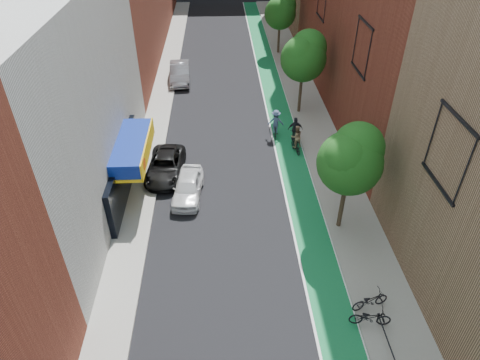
{
  "coord_description": "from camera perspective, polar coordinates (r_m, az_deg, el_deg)",
  "views": [
    {
      "loc": [
        -0.86,
        -7.67,
        16.49
      ],
      "look_at": [
        0.17,
        12.73,
        1.5
      ],
      "focal_mm": 32.0,
      "sensor_mm": 36.0,
      "label": 1
    }
  ],
  "objects": [
    {
      "name": "bike_lane",
      "position": [
        37.8,
        4.88,
        10.28
      ],
      "size": [
        2.0,
        68.0,
        0.01
      ],
      "primitive_type": "cube",
      "color": "#126845",
      "rests_on": "ground"
    },
    {
      "name": "sidewalk_left",
      "position": [
        37.81,
        -10.56,
        9.91
      ],
      "size": [
        2.0,
        68.0,
        0.15
      ],
      "primitive_type": "cube",
      "color": "gray",
      "rests_on": "ground"
    },
    {
      "name": "sidewalk_right",
      "position": [
        38.17,
        8.67,
        10.38
      ],
      "size": [
        3.0,
        68.0,
        0.15
      ],
      "primitive_type": "cube",
      "color": "gray",
      "rests_on": "ground"
    },
    {
      "name": "building_left_white",
      "position": [
        26.12,
        -25.76,
        8.91
      ],
      "size": [
        8.0,
        20.0,
        12.0
      ],
      "primitive_type": "cube",
      "color": "silver",
      "rests_on": "ground"
    },
    {
      "name": "tree_near",
      "position": [
        22.25,
        14.62,
        2.84
      ],
      "size": [
        3.4,
        3.36,
        6.42
      ],
      "color": "#332619",
      "rests_on": "ground"
    },
    {
      "name": "tree_mid",
      "position": [
        34.36,
        8.55,
        16.16
      ],
      "size": [
        3.55,
        3.53,
        6.74
      ],
      "color": "#332619",
      "rests_on": "ground"
    },
    {
      "name": "tree_far",
      "position": [
        47.68,
        5.44,
        21.56
      ],
      "size": [
        3.3,
        3.25,
        6.21
      ],
      "color": "#332619",
      "rests_on": "ground"
    },
    {
      "name": "parked_car_white",
      "position": [
        26.32,
        -6.96,
        -0.89
      ],
      "size": [
        2.02,
        4.27,
        1.41
      ],
      "primitive_type": "imported",
      "rotation": [
        0.0,
        0.0,
        -0.09
      ],
      "color": "silver",
      "rests_on": "ground"
    },
    {
      "name": "parked_car_black",
      "position": [
        28.42,
        -9.94,
        1.85
      ],
      "size": [
        2.53,
        4.98,
        1.35
      ],
      "primitive_type": "imported",
      "rotation": [
        0.0,
        0.0,
        -0.06
      ],
      "color": "black",
      "rests_on": "ground"
    },
    {
      "name": "parked_car_silver",
      "position": [
        41.91,
        -8.02,
        13.99
      ],
      "size": [
        2.07,
        5.18,
        1.68
      ],
      "primitive_type": "imported",
      "rotation": [
        0.0,
        0.0,
        0.06
      ],
      "color": "gray",
      "rests_on": "ground"
    },
    {
      "name": "cyclist_lane_near",
      "position": [
        30.58,
        7.49,
        5.24
      ],
      "size": [
        0.93,
        1.62,
        2.02
      ],
      "rotation": [
        0.0,
        0.0,
        3.37
      ],
      "color": "black",
      "rests_on": "ground"
    },
    {
      "name": "cyclist_lane_mid",
      "position": [
        31.41,
        7.34,
        6.04
      ],
      "size": [
        1.08,
        1.78,
        2.16
      ],
      "rotation": [
        0.0,
        0.0,
        3.1
      ],
      "color": "black",
      "rests_on": "ground"
    },
    {
      "name": "cyclist_lane_far",
      "position": [
        32.15,
        4.78,
        7.37
      ],
      "size": [
        1.25,
        1.58,
        2.17
      ],
      "rotation": [
        0.0,
        0.0,
        3.02
      ],
      "color": "black",
      "rests_on": "ground"
    },
    {
      "name": "parked_bike_near",
      "position": [
        20.39,
        16.97,
        -17.08
      ],
      "size": [
        1.89,
        0.81,
        0.97
      ],
      "primitive_type": "imported",
      "rotation": [
        0.0,
        0.0,
        1.47
      ],
      "color": "black",
      "rests_on": "sidewalk_right"
    },
    {
      "name": "parked_bike_far",
      "position": [
        20.98,
        16.96,
        -15.09
      ],
      "size": [
        1.91,
        1.08,
        0.95
      ],
      "primitive_type": "imported",
      "rotation": [
        0.0,
        0.0,
        1.84
      ],
      "color": "black",
      "rests_on": "sidewalk_right"
    }
  ]
}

